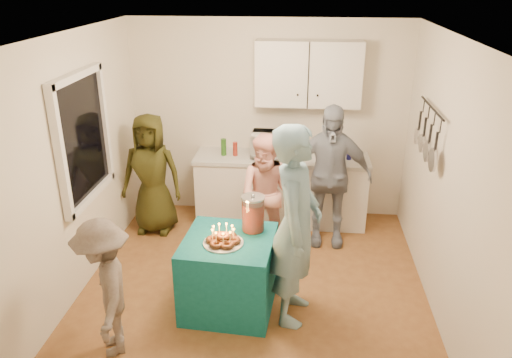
# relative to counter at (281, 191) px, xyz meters

# --- Properties ---
(floor) EXTENTS (4.00, 4.00, 0.00)m
(floor) POSITION_rel_counter_xyz_m (-0.20, -1.70, -0.43)
(floor) COLOR brown
(floor) RESTS_ON ground
(ceiling) EXTENTS (4.00, 4.00, 0.00)m
(ceiling) POSITION_rel_counter_xyz_m (-0.20, -1.70, 2.17)
(ceiling) COLOR white
(ceiling) RESTS_ON floor
(back_wall) EXTENTS (3.60, 3.60, 0.00)m
(back_wall) POSITION_rel_counter_xyz_m (-0.20, 0.30, 0.87)
(back_wall) COLOR silver
(back_wall) RESTS_ON floor
(left_wall) EXTENTS (4.00, 4.00, 0.00)m
(left_wall) POSITION_rel_counter_xyz_m (-2.00, -1.70, 0.87)
(left_wall) COLOR silver
(left_wall) RESTS_ON floor
(right_wall) EXTENTS (4.00, 4.00, 0.00)m
(right_wall) POSITION_rel_counter_xyz_m (1.60, -1.70, 0.87)
(right_wall) COLOR silver
(right_wall) RESTS_ON floor
(window_night) EXTENTS (0.04, 1.00, 1.20)m
(window_night) POSITION_rel_counter_xyz_m (-1.97, -1.40, 1.12)
(window_night) COLOR black
(window_night) RESTS_ON left_wall
(counter) EXTENTS (2.20, 0.58, 0.86)m
(counter) POSITION_rel_counter_xyz_m (0.00, 0.00, 0.00)
(counter) COLOR white
(counter) RESTS_ON floor
(countertop) EXTENTS (2.24, 0.62, 0.05)m
(countertop) POSITION_rel_counter_xyz_m (0.00, -0.00, 0.46)
(countertop) COLOR beige
(countertop) RESTS_ON counter
(upper_cabinet) EXTENTS (1.30, 0.30, 0.80)m
(upper_cabinet) POSITION_rel_counter_xyz_m (0.30, 0.15, 1.52)
(upper_cabinet) COLOR white
(upper_cabinet) RESTS_ON back_wall
(pot_rack) EXTENTS (0.12, 1.00, 0.60)m
(pot_rack) POSITION_rel_counter_xyz_m (1.52, -1.00, 1.17)
(pot_rack) COLOR black
(pot_rack) RESTS_ON right_wall
(microwave) EXTENTS (0.58, 0.41, 0.31)m
(microwave) POSITION_rel_counter_xyz_m (-0.11, 0.00, 0.64)
(microwave) COLOR white
(microwave) RESTS_ON countertop
(party_table) EXTENTS (0.91, 0.91, 0.76)m
(party_table) POSITION_rel_counter_xyz_m (-0.41, -1.93, -0.05)
(party_table) COLOR #0F6065
(party_table) RESTS_ON floor
(donut_cake) EXTENTS (0.38, 0.38, 0.18)m
(donut_cake) POSITION_rel_counter_xyz_m (-0.44, -2.01, 0.42)
(donut_cake) COLOR #381C0C
(donut_cake) RESTS_ON party_table
(punch_jar) EXTENTS (0.22, 0.22, 0.34)m
(punch_jar) POSITION_rel_counter_xyz_m (-0.19, -1.72, 0.50)
(punch_jar) COLOR red
(punch_jar) RESTS_ON party_table
(man_birthday) EXTENTS (0.54, 0.75, 1.93)m
(man_birthday) POSITION_rel_counter_xyz_m (0.23, -1.99, 0.54)
(man_birthday) COLOR #789FAF
(man_birthday) RESTS_ON floor
(woman_back_left) EXTENTS (0.76, 0.51, 1.54)m
(woman_back_left) POSITION_rel_counter_xyz_m (-1.60, -0.42, 0.34)
(woman_back_left) COLOR #4C4A15
(woman_back_left) RESTS_ON floor
(woman_back_center) EXTENTS (0.77, 0.63, 1.47)m
(woman_back_center) POSITION_rel_counter_xyz_m (-0.11, -0.86, 0.31)
(woman_back_center) COLOR #EE817C
(woman_back_center) RESTS_ON floor
(woman_back_right) EXTENTS (1.02, 0.43, 1.74)m
(woman_back_right) POSITION_rel_counter_xyz_m (0.58, -0.52, 0.44)
(woman_back_right) COLOR #0F1B34
(woman_back_right) RESTS_ON floor
(child_near_left) EXTENTS (0.75, 0.94, 1.27)m
(child_near_left) POSITION_rel_counter_xyz_m (-1.35, -2.64, 0.21)
(child_near_left) COLOR #564B45
(child_near_left) RESTS_ON floor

